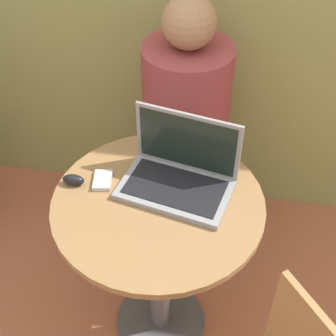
{
  "coord_description": "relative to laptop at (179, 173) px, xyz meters",
  "views": [
    {
      "loc": [
        0.2,
        -0.99,
        1.84
      ],
      "look_at": [
        0.02,
        0.05,
        0.86
      ],
      "focal_mm": 50.0,
      "sensor_mm": 36.0,
      "label": 1
    }
  ],
  "objects": [
    {
      "name": "ground_plane",
      "position": [
        -0.05,
        -0.09,
        -0.81
      ],
      "size": [
        12.0,
        12.0,
        0.0
      ],
      "primitive_type": "plane",
      "color": "#B26042"
    },
    {
      "name": "round_table",
      "position": [
        -0.05,
        -0.09,
        -0.26
      ],
      "size": [
        0.68,
        0.68,
        0.76
      ],
      "color": "#4C4C51",
      "rests_on": "ground_plane"
    },
    {
      "name": "laptop",
      "position": [
        0.0,
        0.0,
        0.0
      ],
      "size": [
        0.39,
        0.28,
        0.24
      ],
      "color": "gray",
      "rests_on": "round_table"
    },
    {
      "name": "cell_phone",
      "position": [
        -0.25,
        -0.03,
        -0.04
      ],
      "size": [
        0.07,
        0.1,
        0.02
      ],
      "color": "silver",
      "rests_on": "round_table"
    },
    {
      "name": "computer_mouse",
      "position": [
        -0.34,
        -0.06,
        -0.03
      ],
      "size": [
        0.07,
        0.04,
        0.04
      ],
      "color": "black",
      "rests_on": "round_table"
    },
    {
      "name": "person_seated",
      "position": [
        -0.04,
        0.53,
        -0.31
      ],
      "size": [
        0.36,
        0.55,
        1.2
      ],
      "color": "#4C4742",
      "rests_on": "ground_plane"
    }
  ]
}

